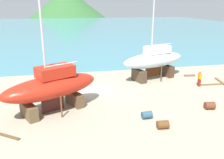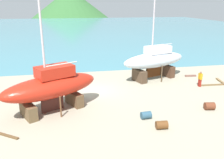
# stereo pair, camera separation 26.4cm
# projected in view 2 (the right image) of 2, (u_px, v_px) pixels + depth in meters

# --- Properties ---
(ground_plane) EXTENTS (40.26, 40.26, 0.00)m
(ground_plane) POSITION_uv_depth(u_px,v_px,m) (100.00, 103.00, 20.94)
(ground_plane) COLOR gray
(sea_water) EXTENTS (143.14, 115.43, 0.01)m
(sea_water) POSITION_uv_depth(u_px,v_px,m) (73.00, 28.00, 84.32)
(sea_water) COLOR teal
(sea_water) RESTS_ON ground
(headland_hill) EXTENTS (95.77, 95.77, 35.52)m
(headland_hill) POSITION_uv_depth(u_px,v_px,m) (71.00, 16.00, 160.96)
(headland_hill) COLOR #326331
(headland_hill) RESTS_ON ground
(sailboat_mid_port) EXTENTS (8.53, 5.02, 13.75)m
(sailboat_mid_port) POSITION_uv_depth(u_px,v_px,m) (155.00, 60.00, 26.94)
(sailboat_mid_port) COLOR #4C3928
(sailboat_mid_port) RESTS_ON ground
(sailboat_large_starboard) EXTENTS (8.25, 5.98, 13.16)m
(sailboat_large_starboard) POSITION_uv_depth(u_px,v_px,m) (52.00, 86.00, 18.81)
(sailboat_large_starboard) COLOR brown
(sailboat_large_starboard) RESTS_ON ground
(worker) EXTENTS (0.25, 0.44, 1.64)m
(worker) POSITION_uv_depth(u_px,v_px,m) (200.00, 79.00, 24.79)
(worker) COLOR maroon
(worker) RESTS_ON ground
(barrel_rust_mid) EXTENTS (0.80, 0.61, 0.56)m
(barrel_rust_mid) POSITION_uv_depth(u_px,v_px,m) (146.00, 115.00, 18.00)
(barrel_rust_mid) COLOR #2E5266
(barrel_rust_mid) RESTS_ON ground
(barrel_tipped_center) EXTENTS (0.86, 0.72, 0.62)m
(barrel_tipped_center) POSITION_uv_depth(u_px,v_px,m) (209.00, 106.00, 19.52)
(barrel_tipped_center) COLOR brown
(barrel_tipped_center) RESTS_ON ground
(barrel_tipped_right) EXTENTS (0.83, 0.63, 0.58)m
(barrel_tipped_right) POSITION_uv_depth(u_px,v_px,m) (162.00, 125.00, 16.53)
(barrel_tipped_right) COLOR brown
(barrel_tipped_right) RESTS_ON ground
(timber_long_aft) EXTENTS (0.76, 2.78, 0.17)m
(timber_long_aft) POSITION_uv_depth(u_px,v_px,m) (222.00, 82.00, 26.08)
(timber_long_aft) COLOR olive
(timber_long_aft) RESTS_ON ground
(timber_plank_near) EXTENTS (2.54, 1.86, 0.10)m
(timber_plank_near) POSITION_uv_depth(u_px,v_px,m) (1.00, 134.00, 15.87)
(timber_plank_near) COLOR brown
(timber_plank_near) RESTS_ON ground
(timber_short_skew) EXTENTS (1.34, 0.34, 0.20)m
(timber_short_skew) POSITION_uv_depth(u_px,v_px,m) (190.00, 76.00, 28.38)
(timber_short_skew) COLOR brown
(timber_short_skew) RESTS_ON ground
(timber_long_fore) EXTENTS (3.15, 0.31, 0.15)m
(timber_long_fore) POSITION_uv_depth(u_px,v_px,m) (212.00, 85.00, 25.29)
(timber_long_fore) COLOR brown
(timber_long_fore) RESTS_ON ground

